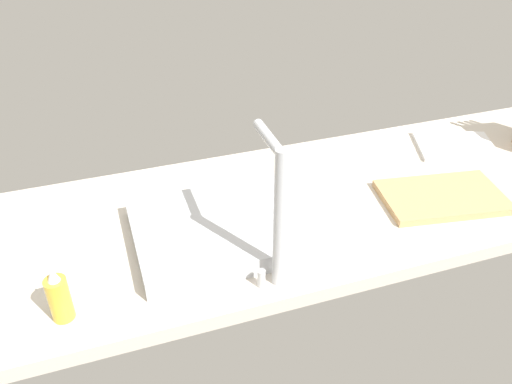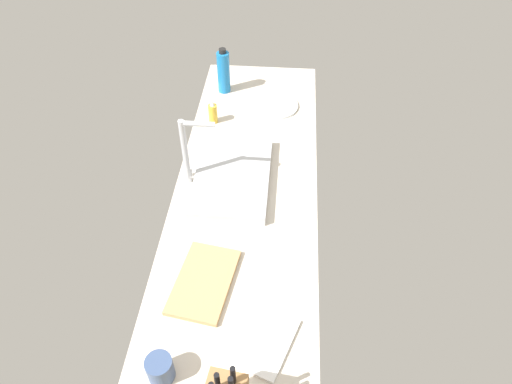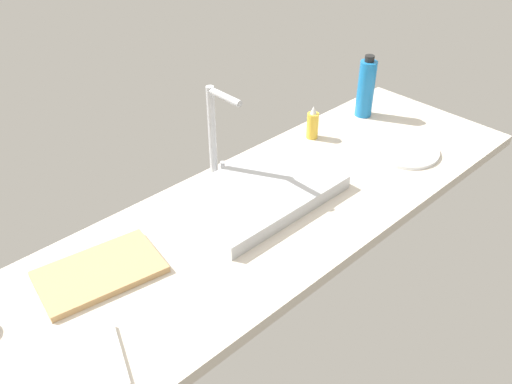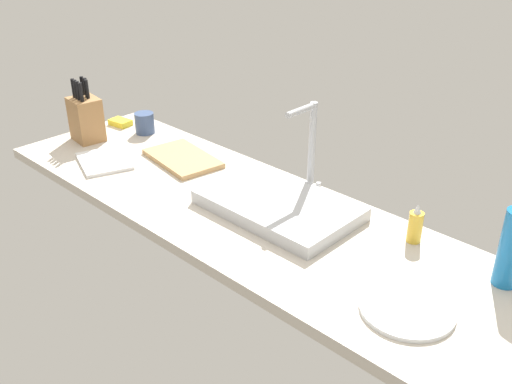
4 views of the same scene
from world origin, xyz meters
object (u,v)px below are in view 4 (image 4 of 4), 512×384
(dish_towel, at_px, (104,161))
(dish_sponge, at_px, (120,122))
(faucet, at_px, (310,142))
(knife_block, at_px, (86,118))
(dinner_plate, at_px, (407,309))
(sink_basin, at_px, (279,205))
(soap_bottle, at_px, (415,226))
(cutting_board, at_px, (183,158))
(water_bottle, at_px, (512,247))
(coffee_mug, at_px, (145,123))

(dish_towel, xyz_separation_m, dish_sponge, (-0.28, 0.26, 0.01))
(faucet, distance_m, knife_block, 0.96)
(faucet, bearing_deg, dish_sponge, -175.46)
(dinner_plate, height_order, dish_towel, same)
(sink_basin, height_order, dinner_plate, sink_basin)
(knife_block, height_order, dish_towel, knife_block)
(dinner_plate, bearing_deg, dish_sponge, 171.18)
(faucet, bearing_deg, knife_block, -164.32)
(soap_bottle, bearing_deg, faucet, 176.02)
(cutting_board, height_order, dish_sponge, dish_sponge)
(water_bottle, bearing_deg, coffee_mug, -179.62)
(faucet, relative_size, dinner_plate, 1.35)
(dinner_plate, bearing_deg, dish_towel, -178.81)
(dish_towel, bearing_deg, sink_basin, 13.79)
(faucet, distance_m, water_bottle, 0.68)
(cutting_board, height_order, coffee_mug, coffee_mug)
(coffee_mug, bearing_deg, soap_bottle, 1.31)
(faucet, xyz_separation_m, dish_towel, (-0.68, -0.34, -0.17))
(sink_basin, height_order, dish_towel, sink_basin)
(sink_basin, height_order, soap_bottle, soap_bottle)
(dish_sponge, bearing_deg, dinner_plate, -8.82)
(water_bottle, height_order, dinner_plate, water_bottle)
(sink_basin, height_order, coffee_mug, coffee_mug)
(soap_bottle, bearing_deg, dinner_plate, -62.39)
(coffee_mug, bearing_deg, faucet, 3.97)
(faucet, height_order, knife_block, faucet)
(knife_block, xyz_separation_m, cutting_board, (0.43, 0.13, -0.08))
(faucet, xyz_separation_m, coffee_mug, (-0.81, -0.06, -0.13))
(knife_block, relative_size, dinner_plate, 1.08)
(faucet, distance_m, cutting_board, 0.53)
(sink_basin, distance_m, cutting_board, 0.51)
(dinner_plate, bearing_deg, soap_bottle, 117.61)
(dinner_plate, bearing_deg, coffee_mug, 169.44)
(water_bottle, xyz_separation_m, dish_sponge, (-1.64, -0.03, -0.10))
(knife_block, bearing_deg, cutting_board, 24.42)
(faucet, xyz_separation_m, knife_block, (-0.92, -0.26, -0.09))
(cutting_board, relative_size, dinner_plate, 1.30)
(cutting_board, height_order, soap_bottle, soap_bottle)
(coffee_mug, relative_size, dish_sponge, 0.95)
(knife_block, height_order, water_bottle, knife_block)
(soap_bottle, distance_m, dish_sponge, 1.37)
(faucet, bearing_deg, coffee_mug, -176.03)
(knife_block, xyz_separation_m, water_bottle, (1.60, 0.21, 0.02))
(faucet, bearing_deg, dinner_plate, -29.18)
(dish_towel, xyz_separation_m, coffee_mug, (-0.13, 0.28, 0.04))
(dish_towel, relative_size, coffee_mug, 2.53)
(dish_towel, distance_m, dish_sponge, 0.38)
(faucet, bearing_deg, cutting_board, -165.42)
(faucet, relative_size, water_bottle, 1.31)
(soap_bottle, bearing_deg, coffee_mug, -178.69)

